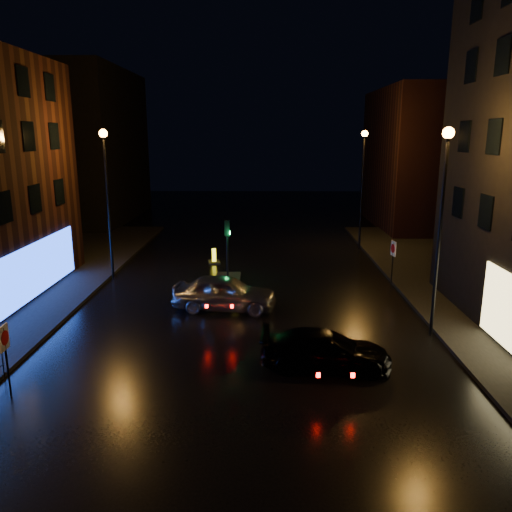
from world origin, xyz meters
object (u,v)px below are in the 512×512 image
object	(u,v)px
traffic_signal	(228,271)
dark_sedan	(326,350)
silver_hatchback	(225,293)
bollard_far	(214,260)
road_sign_left	(5,344)
road_sign_right	(393,252)
bollard_near	(235,295)

from	to	relation	value
traffic_signal	dark_sedan	bearing A→B (deg)	-68.95
silver_hatchback	bollard_far	world-z (taller)	silver_hatchback
silver_hatchback	road_sign_left	distance (m)	10.34
road_sign_right	dark_sedan	bearing A→B (deg)	55.70
bollard_near	road_sign_right	size ratio (longest dim) A/B	0.48
silver_hatchback	dark_sedan	xyz separation A→B (m)	(4.04, -6.03, -0.16)
road_sign_left	road_sign_right	size ratio (longest dim) A/B	0.96
silver_hatchback	road_sign_right	size ratio (longest dim) A/B	1.95
traffic_signal	road_sign_right	bearing A→B (deg)	-6.14
dark_sedan	bollard_far	xyz separation A→B (m)	(-5.42, 14.89, -0.46)
bollard_near	road_sign_right	bearing A→B (deg)	24.51
traffic_signal	bollard_near	xyz separation A→B (m)	(0.60, -3.47, -0.29)
traffic_signal	silver_hatchback	distance (m)	5.03
dark_sedan	road_sign_right	size ratio (longest dim) A/B	1.85
silver_hatchback	dark_sedan	distance (m)	7.26
silver_hatchback	dark_sedan	size ratio (longest dim) A/B	1.05
bollard_far	traffic_signal	bearing A→B (deg)	-83.95
road_sign_left	road_sign_right	distance (m)	19.42
traffic_signal	bollard_near	bearing A→B (deg)	-80.14
silver_hatchback	bollard_far	distance (m)	8.98
bollard_far	road_sign_right	bearing A→B (deg)	-35.93
silver_hatchback	bollard_near	bearing A→B (deg)	-8.04
traffic_signal	dark_sedan	xyz separation A→B (m)	(4.25, -11.05, 0.17)
silver_hatchback	road_sign_left	bearing A→B (deg)	149.33
bollard_near	road_sign_left	world-z (taller)	road_sign_left
bollard_far	silver_hatchback	bearing A→B (deg)	-91.94
road_sign_left	dark_sedan	bearing A→B (deg)	9.36
dark_sedan	road_sign_left	xyz separation A→B (m)	(-10.20, -2.21, 1.13)
silver_hatchback	road_sign_left	size ratio (longest dim) A/B	2.02
road_sign_left	silver_hatchback	bearing A→B (deg)	50.38
road_sign_right	traffic_signal	bearing A→B (deg)	-14.78
bollard_near	bollard_far	distance (m)	7.52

